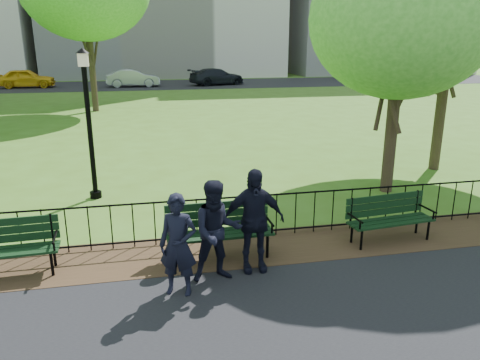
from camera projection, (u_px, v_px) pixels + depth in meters
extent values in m
plane|color=#3E6219|center=(200.00, 296.00, 7.26)|extent=(120.00, 120.00, 0.00)
cube|color=#332515|center=(190.00, 253.00, 8.66)|extent=(60.00, 1.60, 0.01)
cube|color=black|center=(150.00, 85.00, 40.05)|extent=(70.00, 9.00, 0.01)
cylinder|color=black|center=(186.00, 201.00, 8.88)|extent=(24.00, 0.04, 0.04)
cylinder|color=black|center=(187.00, 237.00, 9.10)|extent=(24.00, 0.04, 0.04)
cylinder|color=black|center=(186.00, 222.00, 9.00)|extent=(0.02, 0.02, 0.90)
cube|color=black|center=(220.00, 234.00, 8.36)|extent=(1.92, 0.55, 0.04)
cube|color=black|center=(217.00, 210.00, 8.52)|extent=(1.91, 0.08, 0.48)
cylinder|color=black|center=(175.00, 255.00, 8.08)|extent=(0.05, 0.05, 0.48)
cylinder|color=black|center=(267.00, 246.00, 8.43)|extent=(0.05, 0.05, 0.48)
cylinder|color=black|center=(173.00, 246.00, 8.43)|extent=(0.05, 0.05, 0.48)
cylinder|color=black|center=(262.00, 238.00, 8.79)|extent=(0.05, 0.05, 0.48)
cylinder|color=black|center=(169.00, 229.00, 8.12)|extent=(0.06, 0.59, 0.04)
cylinder|color=black|center=(269.00, 220.00, 8.50)|extent=(0.06, 0.59, 0.04)
ellipsoid|color=black|center=(177.00, 228.00, 8.03)|extent=(0.38, 0.27, 0.41)
cube|color=black|center=(1.00, 252.00, 7.70)|extent=(1.84, 0.57, 0.04)
cube|color=black|center=(1.00, 227.00, 7.85)|extent=(1.82, 0.13, 0.45)
cylinder|color=black|center=(52.00, 264.00, 7.79)|extent=(0.05, 0.05, 0.45)
cylinder|color=black|center=(54.00, 255.00, 8.13)|extent=(0.05, 0.05, 0.45)
cylinder|color=black|center=(55.00, 237.00, 7.86)|extent=(0.07, 0.57, 0.04)
cube|color=black|center=(391.00, 221.00, 9.06)|extent=(1.77, 0.64, 0.04)
cube|color=black|center=(385.00, 201.00, 9.19)|extent=(1.72, 0.22, 0.43)
cylinder|color=black|center=(361.00, 240.00, 8.75)|extent=(0.05, 0.05, 0.43)
cylinder|color=black|center=(428.00, 230.00, 9.19)|extent=(0.05, 0.05, 0.43)
cylinder|color=black|center=(352.00, 233.00, 9.06)|extent=(0.05, 0.05, 0.43)
cylinder|color=black|center=(417.00, 224.00, 9.50)|extent=(0.05, 0.05, 0.43)
cylinder|color=black|center=(355.00, 218.00, 8.77)|extent=(0.10, 0.54, 0.04)
cylinder|color=black|center=(427.00, 208.00, 9.25)|extent=(0.10, 0.54, 0.04)
cylinder|color=black|center=(96.00, 195.00, 11.72)|extent=(0.29, 0.29, 0.16)
cylinder|color=black|center=(90.00, 134.00, 11.27)|extent=(0.12, 0.12, 3.26)
cube|color=beige|center=(83.00, 60.00, 10.76)|extent=(0.22, 0.22, 0.31)
cone|color=black|center=(82.00, 50.00, 10.70)|extent=(0.33, 0.33, 0.12)
cylinder|color=#2D2116|center=(390.00, 142.00, 11.88)|extent=(0.31, 0.31, 2.61)
ellipsoid|color=green|center=(402.00, 19.00, 11.02)|extent=(4.40, 4.40, 3.74)
cylinder|color=#2D2116|center=(441.00, 110.00, 13.82)|extent=(0.31, 0.31, 3.61)
cylinder|color=#2D2116|center=(93.00, 74.00, 25.12)|extent=(0.34, 0.34, 3.98)
imported|color=black|center=(178.00, 245.00, 7.11)|extent=(0.69, 0.56, 1.62)
imported|color=black|center=(217.00, 231.00, 7.51)|extent=(0.85, 0.47, 1.70)
imported|color=black|center=(253.00, 220.00, 7.83)|extent=(1.07, 0.47, 1.80)
imported|color=gold|center=(26.00, 78.00, 37.47)|extent=(4.44, 1.86, 1.50)
imported|color=#A1A4A9|center=(133.00, 78.00, 38.22)|extent=(4.31, 1.56, 1.41)
imported|color=black|center=(217.00, 77.00, 39.83)|extent=(5.12, 3.26, 1.38)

